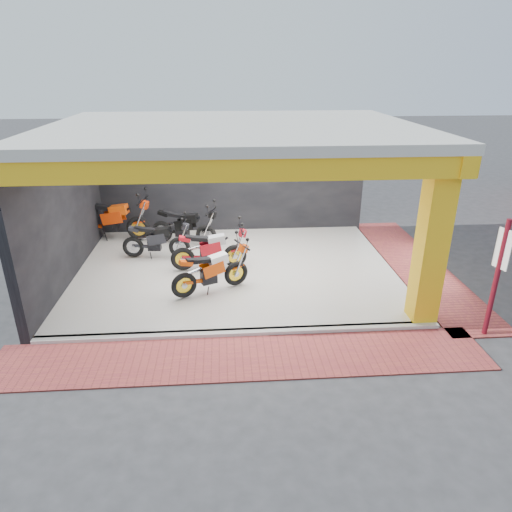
{
  "coord_description": "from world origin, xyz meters",
  "views": [
    {
      "loc": [
        -0.26,
        -8.75,
        4.93
      ],
      "look_at": [
        0.44,
        0.85,
        0.9
      ],
      "focal_mm": 32.0,
      "sensor_mm": 36.0,
      "label": 1
    }
  ],
  "objects": [
    {
      "name": "back_wall",
      "position": [
        0.0,
        5.1,
        1.75
      ],
      "size": [
        8.2,
        0.2,
        3.5
      ],
      "primitive_type": "cube",
      "color": "black",
      "rests_on": "ground"
    },
    {
      "name": "header_beam_right",
      "position": [
        4.0,
        2.0,
        3.3
      ],
      "size": [
        0.3,
        6.4,
        0.4
      ],
      "primitive_type": "cube",
      "color": "yellow",
      "rests_on": "corner_column"
    },
    {
      "name": "corner_column",
      "position": [
        3.75,
        -0.75,
        1.75
      ],
      "size": [
        0.5,
        0.5,
        3.5
      ],
      "primitive_type": "cube",
      "color": "yellow",
      "rests_on": "ground"
    },
    {
      "name": "left_wall",
      "position": [
        -4.1,
        2.0,
        1.75
      ],
      "size": [
        0.2,
        6.2,
        3.5
      ],
      "primitive_type": "cube",
      "color": "black",
      "rests_on": "ground"
    },
    {
      "name": "paver_front",
      "position": [
        0.0,
        -1.8,
        0.01
      ],
      "size": [
        9.0,
        1.4,
        0.03
      ],
      "primitive_type": "cube",
      "color": "brown",
      "rests_on": "ground"
    },
    {
      "name": "moto_hero",
      "position": [
        -0.02,
        0.97,
        0.71
      ],
      "size": [
        2.12,
        1.5,
        1.22
      ],
      "primitive_type": null,
      "rotation": [
        0.0,
        0.0,
        0.43
      ],
      "color": "#DC4509",
      "rests_on": "showroom_floor"
    },
    {
      "name": "moto_row_a",
      "position": [
        -0.02,
        2.03,
        0.72
      ],
      "size": [
        2.09,
        0.92,
        1.24
      ],
      "primitive_type": null,
      "rotation": [
        0.0,
        0.0,
        0.08
      ],
      "color": "#B4131E",
      "rests_on": "showroom_floor"
    },
    {
      "name": "header_beam_front",
      "position": [
        0.0,
        -1.0,
        3.3
      ],
      "size": [
        8.4,
        0.3,
        0.4
      ],
      "primitive_type": "cube",
      "color": "yellow",
      "rests_on": "corner_column"
    },
    {
      "name": "moto_row_b",
      "position": [
        -1.49,
        2.78,
        0.69
      ],
      "size": [
        1.98,
        0.87,
        1.18
      ],
      "primitive_type": null,
      "rotation": [
        0.0,
        0.0,
        -0.08
      ],
      "color": "black",
      "rests_on": "showroom_floor"
    },
    {
      "name": "signpost",
      "position": [
        4.82,
        -1.35,
        1.32
      ],
      "size": [
        0.11,
        0.33,
        2.4
      ],
      "rotation": [
        0.0,
        0.0,
        0.28
      ],
      "color": "#5B0D18",
      "rests_on": "ground"
    },
    {
      "name": "moto_row_d",
      "position": [
        -0.79,
        3.58,
        0.74
      ],
      "size": [
        2.25,
        1.41,
        1.29
      ],
      "primitive_type": null,
      "rotation": [
        0.0,
        0.0,
        -0.32
      ],
      "color": "black",
      "rests_on": "showroom_floor"
    },
    {
      "name": "showroom_ceiling",
      "position": [
        0.0,
        2.0,
        3.6
      ],
      "size": [
        8.4,
        6.4,
        0.2
      ],
      "primitive_type": "cube",
      "color": "beige",
      "rests_on": "corner_column"
    },
    {
      "name": "floor_kerb",
      "position": [
        0.0,
        -1.02,
        0.05
      ],
      "size": [
        8.0,
        0.2,
        0.1
      ],
      "primitive_type": "cube",
      "color": "white",
      "rests_on": "ground"
    },
    {
      "name": "showroom_floor",
      "position": [
        0.0,
        2.0,
        0.05
      ],
      "size": [
        8.0,
        6.0,
        0.1
      ],
      "primitive_type": "cube",
      "color": "white",
      "rests_on": "ground"
    },
    {
      "name": "moto_row_c",
      "position": [
        -2.8,
        4.2,
        0.84
      ],
      "size": [
        2.55,
        1.3,
        1.49
      ],
      "primitive_type": null,
      "rotation": [
        0.0,
        0.0,
        -0.17
      ],
      "color": "red",
      "rests_on": "showroom_floor"
    },
    {
      "name": "ground",
      "position": [
        0.0,
        0.0,
        0.0
      ],
      "size": [
        80.0,
        80.0,
        0.0
      ],
      "primitive_type": "plane",
      "color": "#2D2D30",
      "rests_on": "ground"
    },
    {
      "name": "paver_right",
      "position": [
        4.8,
        2.0,
        0.01
      ],
      "size": [
        1.4,
        7.0,
        0.03
      ],
      "primitive_type": "cube",
      "color": "brown",
      "rests_on": "ground"
    }
  ]
}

